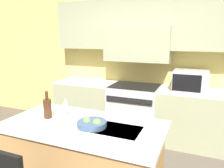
# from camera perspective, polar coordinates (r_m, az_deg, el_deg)

# --- Properties ---
(back_cabinetry) EXTENTS (10.00, 0.46, 2.70)m
(back_cabinetry) POSITION_cam_1_polar(r_m,az_deg,el_deg) (4.00, 7.32, 9.42)
(back_cabinetry) COLOR #DBC166
(back_cabinetry) RESTS_ON ground_plane
(back_counter) EXTENTS (3.07, 0.62, 0.93)m
(back_counter) POSITION_cam_1_polar(r_m,az_deg,el_deg) (3.98, 5.91, -6.98)
(back_counter) COLOR gray
(back_counter) RESTS_ON ground_plane
(range_stove) EXTENTS (0.85, 0.70, 0.94)m
(range_stove) POSITION_cam_1_polar(r_m,az_deg,el_deg) (3.96, 5.82, -7.03)
(range_stove) COLOR #B7B7BC
(range_stove) RESTS_ON ground_plane
(microwave) EXTENTS (0.53, 0.44, 0.32)m
(microwave) POSITION_cam_1_polar(r_m,az_deg,el_deg) (3.67, 19.85, 0.81)
(microwave) COLOR #B7B7BC
(microwave) RESTS_ON back_counter
(kitchen_island) EXTENTS (1.61, 0.82, 0.93)m
(kitchen_island) POSITION_cam_1_polar(r_m,az_deg,el_deg) (2.44, -7.23, -20.26)
(kitchen_island) COLOR #B7844C
(kitchen_island) RESTS_ON ground_plane
(wine_bottle) EXTENTS (0.09, 0.09, 0.29)m
(wine_bottle) POSITION_cam_1_polar(r_m,az_deg,el_deg) (2.42, -16.51, -6.00)
(wine_bottle) COLOR #422314
(wine_bottle) RESTS_ON kitchen_island
(wine_glass_near) EXTENTS (0.08, 0.08, 0.20)m
(wine_glass_near) POSITION_cam_1_polar(r_m,az_deg,el_deg) (2.21, -13.30, -6.88)
(wine_glass_near) COLOR white
(wine_glass_near) RESTS_ON kitchen_island
(wine_glass_far) EXTENTS (0.08, 0.08, 0.20)m
(wine_glass_far) POSITION_cam_1_polar(r_m,az_deg,el_deg) (2.41, -12.09, -5.20)
(wine_glass_far) COLOR white
(wine_glass_far) RESTS_ON kitchen_island
(fruit_bowl) EXTENTS (0.29, 0.29, 0.09)m
(fruit_bowl) POSITION_cam_1_polar(r_m,az_deg,el_deg) (2.14, -5.24, -10.27)
(fruit_bowl) COLOR #384C6B
(fruit_bowl) RESTS_ON kitchen_island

